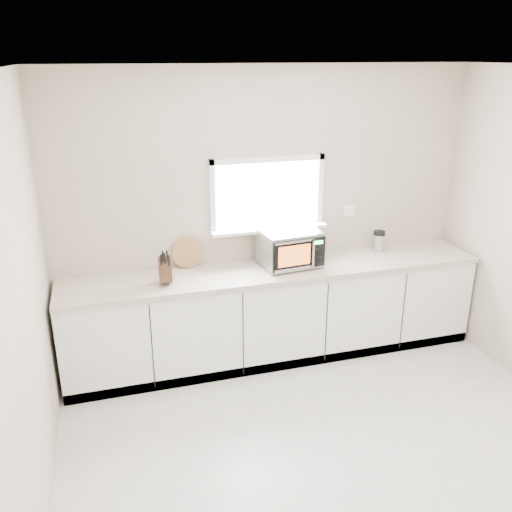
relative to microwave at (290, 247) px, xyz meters
name	(u,v)px	position (x,y,z in m)	size (l,w,h in m)	color
ground	(350,475)	(-0.14, -1.72, -1.10)	(4.00, 4.00, 0.00)	beige
back_wall	(267,213)	(-0.14, 0.28, 0.26)	(4.00, 0.17, 2.70)	beige
cabinets	(275,314)	(-0.14, -0.02, -0.66)	(3.92, 0.60, 0.88)	white
countertop	(276,270)	(-0.14, -0.03, -0.20)	(3.92, 0.64, 0.04)	beige
microwave	(290,247)	(0.00, 0.00, 0.00)	(0.57, 0.46, 0.34)	black
knife_block	(165,269)	(-1.17, -0.09, -0.05)	(0.11, 0.22, 0.31)	#463019
cutting_board	(187,253)	(-0.92, 0.22, -0.04)	(0.28, 0.28, 0.02)	#AC6E42
coffee_grinder	(379,241)	(0.99, 0.12, -0.08)	(0.14, 0.14, 0.21)	#A8ABAF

